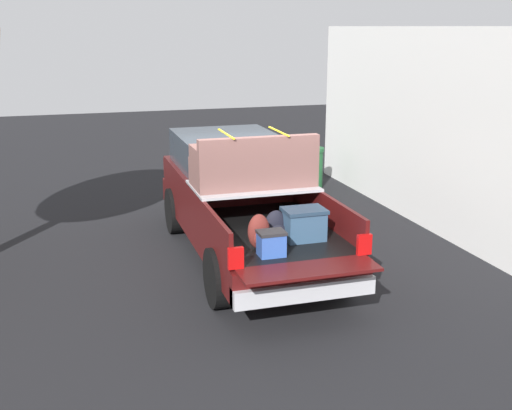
{
  "coord_description": "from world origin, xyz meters",
  "views": [
    {
      "loc": [
        -9.78,
        2.8,
        3.81
      ],
      "look_at": [
        -0.6,
        0.0,
        1.1
      ],
      "focal_mm": 44.54,
      "sensor_mm": 36.0,
      "label": 1
    }
  ],
  "objects": [
    {
      "name": "pickup_truck",
      "position": [
        0.39,
        -0.0,
        0.99
      ],
      "size": [
        6.05,
        2.06,
        2.23
      ],
      "color": "#470F0F",
      "rests_on": "ground_plane"
    },
    {
      "name": "trash_can",
      "position": [
        4.29,
        -2.89,
        0.5
      ],
      "size": [
        0.6,
        0.6,
        0.98
      ],
      "color": "#1E592D",
      "rests_on": "ground_plane"
    },
    {
      "name": "building_facade",
      "position": [
        0.69,
        -3.99,
        1.9
      ],
      "size": [
        9.83,
        0.36,
        3.81
      ],
      "primitive_type": "cube",
      "color": "white",
      "rests_on": "ground_plane"
    },
    {
      "name": "ground_plane",
      "position": [
        0.0,
        0.0,
        0.0
      ],
      "size": [
        40.0,
        40.0,
        0.0
      ],
      "primitive_type": "plane",
      "color": "black"
    }
  ]
}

